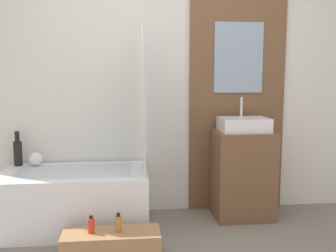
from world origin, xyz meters
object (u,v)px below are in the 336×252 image
at_px(vase_tall_dark, 18,152).
at_px(bottle_soap_secondary, 118,223).
at_px(vase_round_light, 36,159).
at_px(bottle_soap_primary, 91,225).
at_px(sink, 244,124).
at_px(bathtub, 75,199).
at_px(wooden_step_bench, 111,244).

bearing_deg(vase_tall_dark, bottle_soap_secondary, -42.97).
distance_m(vase_tall_dark, bottle_soap_secondary, 1.33).
bearing_deg(vase_round_light, bottle_soap_primary, -56.03).
xyz_separation_m(sink, bottle_soap_secondary, (-1.16, -0.71, -0.63)).
bearing_deg(bottle_soap_primary, vase_tall_dark, 130.13).
bearing_deg(bathtub, vase_round_light, 146.61).
distance_m(bathtub, bottle_soap_primary, 0.62).
height_order(bathtub, wooden_step_bench, bathtub).
height_order(vase_tall_dark, bottle_soap_secondary, vase_tall_dark).
bearing_deg(bottle_soap_secondary, bathtub, 123.22).
relative_size(vase_tall_dark, vase_round_light, 2.60).
bearing_deg(bottle_soap_secondary, wooden_step_bench, 180.00).
xyz_separation_m(bathtub, vase_round_light, (-0.38, 0.25, 0.32)).
bearing_deg(vase_tall_dark, sink, -4.23).
bearing_deg(vase_tall_dark, bottle_soap_primary, -49.87).
distance_m(wooden_step_bench, sink, 1.61).
xyz_separation_m(wooden_step_bench, sink, (1.21, 0.71, 0.79)).
xyz_separation_m(sink, vase_tall_dark, (-2.09, 0.15, -0.24)).
bearing_deg(vase_round_light, bathtub, -33.39).
xyz_separation_m(bathtub, wooden_step_bench, (0.33, -0.59, -0.16)).
xyz_separation_m(sink, bottle_soap_primary, (-1.36, -0.71, -0.64)).
bearing_deg(bottle_soap_secondary, bottle_soap_primary, 180.00).
height_order(wooden_step_bench, vase_tall_dark, vase_tall_dark).
distance_m(vase_round_light, bottle_soap_primary, 1.07).
height_order(wooden_step_bench, sink, sink).
height_order(sink, vase_round_light, sink).
height_order(vase_round_light, bottle_soap_secondary, vase_round_light).
distance_m(wooden_step_bench, bottle_soap_primary, 0.21).
relative_size(bathtub, bottle_soap_secondary, 8.72).
bearing_deg(bathtub, bottle_soap_secondary, -56.78).
xyz_separation_m(bathtub, bottle_soap_secondary, (0.39, -0.59, -0.00)).
xyz_separation_m(vase_round_light, bottle_soap_secondary, (0.77, -0.84, -0.32)).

